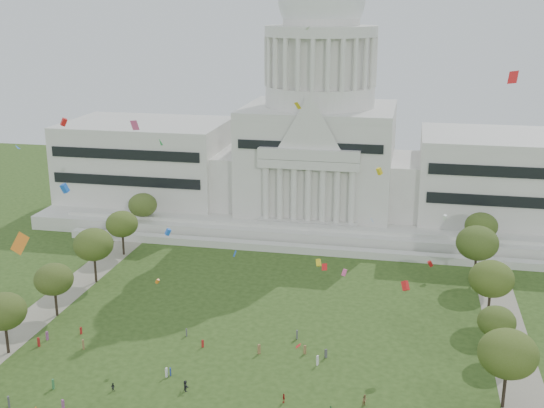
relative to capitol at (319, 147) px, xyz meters
name	(u,v)px	position (x,y,z in m)	size (l,w,h in m)	color
capitol	(319,147)	(0.00, 0.00, 0.00)	(160.00, 64.50, 91.30)	silver
path_left	(31,322)	(-48.00, -83.59, -22.28)	(8.00, 160.00, 0.04)	gray
path_right	(517,370)	(48.00, -83.59, -22.28)	(8.00, 160.00, 0.04)	gray
row_tree_l_2	(4,311)	(-45.04, -96.29, -13.79)	(8.42, 8.42, 11.97)	black
row_tree_r_2	(508,354)	(44.17, -96.15, -12.64)	(9.55, 9.55, 13.58)	black
row_tree_l_3	(54,279)	(-44.09, -79.67, -14.09)	(8.12, 8.12, 11.55)	black
row_tree_r_3	(497,322)	(44.40, -79.10, -15.21)	(7.01, 7.01, 9.98)	black
row_tree_l_4	(93,245)	(-44.08, -61.17, -12.90)	(9.29, 9.29, 13.21)	black
row_tree_r_4	(491,279)	(44.76, -63.55, -13.01)	(9.19, 9.19, 13.06)	black
row_tree_l_5	(122,224)	(-45.22, -42.58, -13.88)	(8.33, 8.33, 11.85)	black
row_tree_r_5	(477,243)	(43.49, -43.40, -12.37)	(9.82, 9.82, 13.96)	black
row_tree_l_6	(143,205)	(-46.87, -24.45, -14.02)	(8.19, 8.19, 11.64)	black
row_tree_r_6	(481,226)	(45.96, -25.46, -13.79)	(8.42, 8.42, 11.97)	black
person_2	(365,400)	(22.12, -100.34, -21.31)	(0.95, 0.59, 1.96)	olive
person_4	(284,398)	(8.96, -102.14, -21.48)	(0.95, 0.52, 1.62)	#B21E1E
person_5	(185,386)	(-8.03, -102.12, -21.31)	(1.82, 0.72, 1.97)	#26262B
person_8	(113,387)	(-20.11, -104.60, -21.55)	(0.72, 0.45, 1.49)	#26262B
distant_crowd	(160,372)	(-13.97, -98.47, -21.41)	(55.10, 38.24, 1.94)	olive
kite_swarm	(223,286)	(1.03, -109.26, 0.70)	(88.10, 105.19, 57.21)	white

